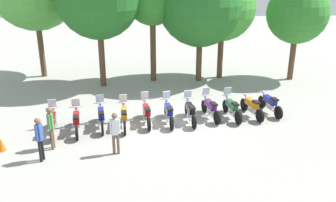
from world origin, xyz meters
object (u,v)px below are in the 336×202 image
(motorcycle_4, at_px, (146,113))
(motorcycle_10, at_px, (270,103))
(motorcycle_1, at_px, (77,121))
(motorcycle_3, at_px, (124,116))
(motorcycle_6, at_px, (190,111))
(person_1, at_px, (115,130))
(motorcycle_7, at_px, (210,108))
(person_2, at_px, (51,125))
(motorcycle_0, at_px, (53,122))
(motorcycle_8, at_px, (232,108))
(tree_3, at_px, (201,4))
(tree_4, at_px, (223,8))
(motorcycle_9, at_px, (252,106))
(tree_5, at_px, (298,13))
(motorcycle_5, at_px, (169,112))
(person_0, at_px, (39,136))
(motorcycle_2, at_px, (101,117))
(traffic_cone, at_px, (1,144))

(motorcycle_4, bearing_deg, motorcycle_10, -88.36)
(motorcycle_1, height_order, motorcycle_3, same)
(motorcycle_6, bearing_deg, motorcycle_1, 93.84)
(person_1, bearing_deg, motorcycle_6, -47.78)
(motorcycle_7, distance_m, person_2, 7.36)
(motorcycle_0, height_order, motorcycle_8, same)
(tree_3, relative_size, tree_4, 1.12)
(motorcycle_4, distance_m, person_2, 4.42)
(motorcycle_9, distance_m, tree_5, 8.32)
(tree_4, bearing_deg, motorcycle_5, -117.80)
(motorcycle_4, bearing_deg, motorcycle_0, 94.39)
(motorcycle_7, xyz_separation_m, tree_3, (0.34, 6.26, 4.27))
(motorcycle_0, xyz_separation_m, motorcycle_4, (4.08, 0.81, 0.00))
(person_0, height_order, person_2, person_2)
(motorcycle_1, xyz_separation_m, motorcycle_7, (6.12, 1.21, 0.00))
(motorcycle_3, distance_m, tree_3, 9.36)
(motorcycle_1, bearing_deg, motorcycle_0, 84.45)
(motorcycle_2, height_order, motorcycle_8, same)
(motorcycle_0, xyz_separation_m, traffic_cone, (-1.65, -1.54, -0.24))
(motorcycle_7, distance_m, tree_5, 9.60)
(motorcycle_3, distance_m, motorcycle_9, 6.19)
(person_1, bearing_deg, tree_5, -48.33)
(motorcycle_2, relative_size, traffic_cone, 3.96)
(motorcycle_8, distance_m, motorcycle_9, 1.03)
(motorcycle_6, height_order, motorcycle_8, same)
(tree_3, distance_m, traffic_cone, 13.64)
(person_0, bearing_deg, motorcycle_0, -72.51)
(motorcycle_10, relative_size, person_1, 1.27)
(person_2, relative_size, tree_3, 0.24)
(motorcycle_6, distance_m, tree_4, 8.75)
(person_0, xyz_separation_m, person_1, (2.73, 0.36, -0.01))
(motorcycle_9, bearing_deg, person_2, 94.80)
(motorcycle_8, xyz_separation_m, person_2, (-7.83, -2.69, 0.52))
(tree_3, bearing_deg, motorcycle_2, -127.68)
(motorcycle_0, relative_size, motorcycle_10, 1.01)
(motorcycle_5, relative_size, person_2, 1.24)
(motorcycle_5, distance_m, person_0, 5.95)
(motorcycle_2, xyz_separation_m, motorcycle_9, (7.14, 0.88, -0.01))
(motorcycle_4, height_order, motorcycle_5, same)
(motorcycle_7, bearing_deg, person_2, 99.20)
(motorcycle_7, relative_size, motorcycle_8, 0.99)
(motorcycle_7, relative_size, traffic_cone, 3.92)
(motorcycle_6, bearing_deg, motorcycle_8, -86.29)
(tree_3, height_order, tree_4, tree_3)
(motorcycle_1, relative_size, tree_4, 0.33)
(person_1, relative_size, tree_4, 0.26)
(motorcycle_2, distance_m, tree_5, 13.90)
(motorcycle_5, xyz_separation_m, motorcycle_6, (1.02, 0.07, 0.00))
(motorcycle_4, bearing_deg, person_1, 150.60)
(motorcycle_3, distance_m, tree_5, 13.08)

